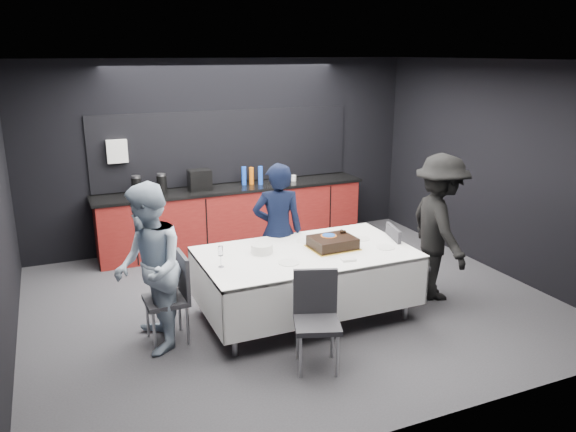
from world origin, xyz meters
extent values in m
plane|color=#3C3B40|center=(0.00, 0.00, 0.00)|extent=(6.00, 6.00, 0.00)
cube|color=white|center=(0.00, 0.00, 2.80)|extent=(6.00, 5.00, 0.04)
cube|color=black|center=(0.00, 2.50, 1.40)|extent=(6.00, 0.04, 2.80)
cube|color=black|center=(0.00, -2.50, 1.40)|extent=(6.00, 0.04, 2.80)
cube|color=black|center=(3.00, 0.00, 1.40)|extent=(0.04, 5.00, 2.80)
cube|color=maroon|center=(0.00, 2.20, 0.45)|extent=(4.00, 0.60, 0.90)
cube|color=black|center=(0.00, 2.20, 0.92)|extent=(4.10, 0.64, 0.04)
cube|color=black|center=(0.00, 2.48, 1.50)|extent=(4.00, 0.03, 1.10)
cube|color=white|center=(-1.60, 2.43, 1.55)|extent=(0.28, 0.12, 0.32)
cylinder|color=black|center=(-1.40, 2.20, 1.07)|extent=(0.14, 0.14, 0.26)
cylinder|color=black|center=(-1.05, 2.20, 1.07)|extent=(0.14, 0.14, 0.26)
cube|color=black|center=(-0.50, 2.20, 1.09)|extent=(0.32, 0.24, 0.30)
cylinder|color=blue|center=(0.20, 2.25, 1.08)|extent=(0.07, 0.07, 0.28)
cylinder|color=orange|center=(0.32, 2.25, 1.07)|extent=(0.07, 0.07, 0.26)
cylinder|color=blue|center=(0.44, 2.18, 1.08)|extent=(0.07, 0.07, 0.28)
cylinder|color=white|center=(0.75, 2.20, 0.98)|extent=(0.08, 0.08, 0.09)
cylinder|color=white|center=(0.88, 2.20, 0.98)|extent=(0.08, 0.08, 0.09)
cylinder|color=white|center=(1.00, 2.20, 0.98)|extent=(0.08, 0.08, 0.09)
cylinder|color=#99999E|center=(-1.40, 2.20, 1.21)|extent=(0.12, 0.12, 0.03)
cylinder|color=#99999E|center=(-1.05, 2.20, 1.21)|extent=(0.12, 0.12, 0.03)
cylinder|color=#99999E|center=(-1.00, -0.90, 0.38)|extent=(0.06, 0.06, 0.75)
cylinder|color=#99999E|center=(-1.00, 0.10, 0.38)|extent=(0.06, 0.06, 0.75)
cylinder|color=#99999E|center=(1.00, -0.90, 0.38)|extent=(0.06, 0.06, 0.75)
cylinder|color=#99999E|center=(1.00, 0.10, 0.38)|extent=(0.06, 0.06, 0.75)
cube|color=white|center=(0.00, -0.40, 0.76)|extent=(2.32, 1.32, 0.04)
cube|color=white|center=(0.00, -1.05, 0.49)|extent=(2.32, 0.02, 0.55)
cube|color=white|center=(0.00, 0.25, 0.49)|extent=(2.32, 0.02, 0.55)
cube|color=white|center=(-1.15, -0.40, 0.49)|extent=(0.02, 1.32, 0.55)
cube|color=white|center=(1.15, -0.40, 0.49)|extent=(0.02, 1.32, 0.55)
cube|color=gold|center=(0.32, -0.42, 0.79)|extent=(0.53, 0.44, 0.01)
cube|color=black|center=(0.32, -0.42, 0.84)|extent=(0.49, 0.40, 0.10)
cube|color=black|center=(0.32, -0.42, 0.90)|extent=(0.49, 0.40, 0.01)
cylinder|color=orange|center=(0.30, -0.36, 0.91)|extent=(0.18, 0.18, 0.00)
cylinder|color=#1647AA|center=(0.30, -0.36, 0.91)|extent=(0.15, 0.15, 0.01)
sphere|color=black|center=(0.50, -0.30, 0.93)|extent=(0.04, 0.04, 0.04)
sphere|color=black|center=(0.52, -0.34, 0.93)|extent=(0.04, 0.04, 0.04)
sphere|color=black|center=(0.48, -0.34, 0.93)|extent=(0.04, 0.04, 0.04)
cylinder|color=white|center=(-0.46, -0.25, 0.83)|extent=(0.24, 0.24, 0.10)
cylinder|color=white|center=(-0.31, -0.65, 0.78)|extent=(0.22, 0.22, 0.01)
cylinder|color=white|center=(0.78, -0.27, 0.78)|extent=(0.20, 0.20, 0.01)
cylinder|color=white|center=(0.87, -0.64, 0.78)|extent=(0.21, 0.21, 0.01)
cylinder|color=white|center=(0.13, -0.08, 0.78)|extent=(0.18, 0.18, 0.01)
cube|color=white|center=(0.29, -0.83, 0.79)|extent=(0.16, 0.12, 0.02)
cylinder|color=white|center=(-0.99, -0.48, 0.78)|extent=(0.06, 0.06, 0.00)
cylinder|color=white|center=(-0.99, -0.48, 0.84)|extent=(0.01, 0.01, 0.12)
cylinder|color=white|center=(-0.99, -0.48, 0.95)|extent=(0.05, 0.05, 0.10)
cube|color=#2B2B30|center=(-1.54, -0.34, 0.45)|extent=(0.43, 0.43, 0.05)
cube|color=#2B2B30|center=(-1.35, -0.34, 0.70)|extent=(0.05, 0.42, 0.45)
cylinder|color=#99999E|center=(-1.72, -0.17, 0.22)|extent=(0.03, 0.03, 0.44)
cylinder|color=#99999E|center=(-1.71, -0.51, 0.22)|extent=(0.03, 0.03, 0.44)
cylinder|color=#99999E|center=(-1.38, -0.17, 0.22)|extent=(0.03, 0.03, 0.44)
cylinder|color=#99999E|center=(-1.37, -0.51, 0.22)|extent=(0.03, 0.03, 0.44)
cube|color=#2B2B30|center=(1.31, -0.45, 0.45)|extent=(0.51, 0.51, 0.05)
cube|color=#2B2B30|center=(1.12, -0.41, 0.70)|extent=(0.14, 0.42, 0.45)
cylinder|color=#99999E|center=(1.43, -0.66, 0.22)|extent=(0.03, 0.03, 0.44)
cylinder|color=#99999E|center=(1.51, -0.33, 0.22)|extent=(0.03, 0.03, 0.44)
cylinder|color=#99999E|center=(1.10, -0.58, 0.22)|extent=(0.03, 0.03, 0.44)
cylinder|color=#99999E|center=(1.18, -0.25, 0.22)|extent=(0.03, 0.03, 0.44)
cube|color=#2B2B30|center=(-0.36, -1.42, 0.45)|extent=(0.54, 0.54, 0.05)
cube|color=#2B2B30|center=(-0.29, -1.24, 0.70)|extent=(0.41, 0.18, 0.45)
cylinder|color=#99999E|center=(-0.57, -1.52, 0.22)|extent=(0.03, 0.03, 0.44)
cylinder|color=#99999E|center=(-0.25, -1.63, 0.22)|extent=(0.03, 0.03, 0.44)
cylinder|color=#99999E|center=(-0.46, -1.20, 0.22)|extent=(0.03, 0.03, 0.44)
cylinder|color=#99999E|center=(-0.14, -1.31, 0.22)|extent=(0.03, 0.03, 0.44)
imported|color=black|center=(-0.06, 0.27, 0.83)|extent=(0.68, 0.54, 1.65)
imported|color=#A1B4CA|center=(-1.70, -0.42, 0.85)|extent=(0.67, 0.85, 1.70)
imported|color=black|center=(1.69, -0.52, 0.88)|extent=(0.88, 1.25, 1.76)
camera|label=1|loc=(-2.47, -5.64, 2.89)|focal=35.00mm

